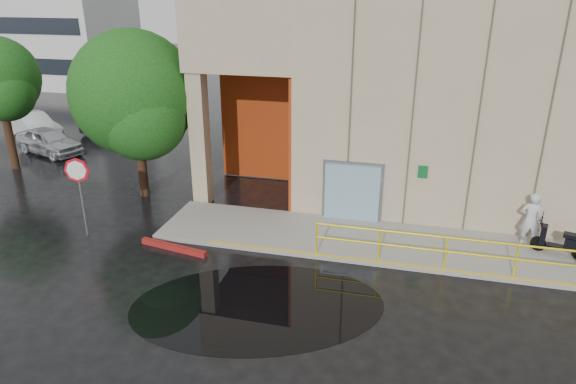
# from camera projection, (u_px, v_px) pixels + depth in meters

# --- Properties ---
(ground) EXTENTS (120.00, 120.00, 0.00)m
(ground) POSITION_uv_depth(u_px,v_px,m) (312.00, 319.00, 12.97)
(ground) COLOR black
(ground) RESTS_ON ground
(sidewalk) EXTENTS (20.00, 3.00, 0.15)m
(sidewalk) POSITION_uv_depth(u_px,v_px,m) (465.00, 252.00, 16.09)
(sidewalk) COLOR gray
(sidewalk) RESTS_ON ground
(building) EXTENTS (20.00, 10.17, 8.00)m
(building) POSITION_uv_depth(u_px,v_px,m) (497.00, 85.00, 20.13)
(building) COLOR tan
(building) RESTS_ON ground
(guardrail) EXTENTS (9.56, 0.06, 1.03)m
(guardrail) POSITION_uv_depth(u_px,v_px,m) (480.00, 256.00, 14.59)
(guardrail) COLOR yellow
(guardrail) RESTS_ON sidewalk
(person) EXTENTS (0.66, 0.44, 1.79)m
(person) POSITION_uv_depth(u_px,v_px,m) (531.00, 219.00, 16.01)
(person) COLOR silver
(person) RESTS_ON sidewalk
(scooter) EXTENTS (1.65, 0.95, 1.25)m
(scooter) POSITION_uv_depth(u_px,v_px,m) (563.00, 234.00, 15.47)
(scooter) COLOR black
(scooter) RESTS_ON sidewalk
(stop_sign) EXTENTS (0.81, 0.22, 2.74)m
(stop_sign) POSITION_uv_depth(u_px,v_px,m) (78.00, 180.00, 16.56)
(stop_sign) COLOR slate
(stop_sign) RESTS_ON ground
(red_curb) EXTENTS (2.39, 0.61, 0.18)m
(red_curb) POSITION_uv_depth(u_px,v_px,m) (174.00, 247.00, 16.32)
(red_curb) COLOR maroon
(red_curb) RESTS_ON ground
(puddle) EXTENTS (7.63, 5.98, 0.01)m
(puddle) POSITION_uv_depth(u_px,v_px,m) (258.00, 306.00, 13.50)
(puddle) COLOR black
(puddle) RESTS_ON ground
(car_a) EXTENTS (4.16, 2.71, 1.32)m
(car_a) POSITION_uv_depth(u_px,v_px,m) (49.00, 141.00, 25.46)
(car_a) COLOR silver
(car_a) RESTS_ON ground
(car_b) EXTENTS (4.36, 3.10, 1.36)m
(car_b) POSITION_uv_depth(u_px,v_px,m) (33.00, 126.00, 28.10)
(car_b) COLOR silver
(car_b) RESTS_ON ground
(car_c) EXTENTS (4.75, 3.53, 1.28)m
(car_c) POSITION_uv_depth(u_px,v_px,m) (120.00, 121.00, 29.19)
(car_c) COLOR #A5A7AC
(car_c) RESTS_ON ground
(tree_near) EXTENTS (4.68, 4.68, 6.45)m
(tree_near) POSITION_uv_depth(u_px,v_px,m) (136.00, 99.00, 19.00)
(tree_near) COLOR black
(tree_near) RESTS_ON ground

